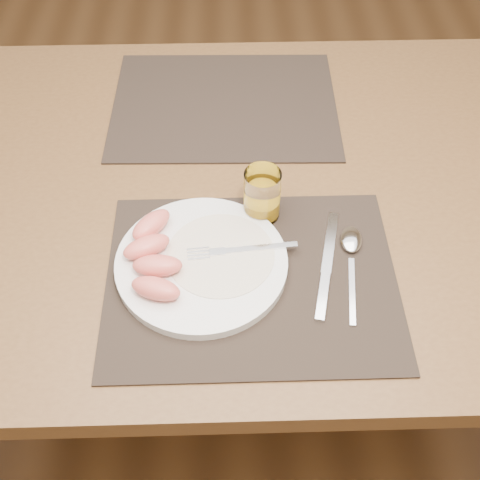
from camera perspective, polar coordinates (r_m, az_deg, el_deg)
name	(u,v)px	position (r m, az deg, el deg)	size (l,w,h in m)	color
ground	(240,378)	(1.69, 0.00, -12.91)	(5.00, 5.00, 0.00)	#55371D
table	(240,213)	(1.14, 0.00, 2.62)	(1.40, 0.90, 0.75)	brown
placemat_near	(251,279)	(0.94, 1.09, -3.72)	(0.45, 0.35, 0.00)	black
placemat_far	(225,105)	(1.25, -1.47, 12.72)	(0.45, 0.35, 0.00)	black
plate	(202,263)	(0.94, -3.67, -2.20)	(0.27, 0.27, 0.02)	white
plate_dressing	(221,254)	(0.94, -1.86, -1.36)	(0.17, 0.17, 0.00)	white
fork	(233,251)	(0.94, -0.70, -1.00)	(0.18, 0.03, 0.00)	silver
knife	(326,273)	(0.95, 8.14, -3.08)	(0.06, 0.22, 0.01)	silver
spoon	(351,247)	(0.98, 10.51, -0.62)	(0.05, 0.19, 0.01)	silver
juice_glass	(262,197)	(0.99, 2.10, 4.10)	(0.06, 0.06, 0.09)	white
grapefruit_wedges	(153,256)	(0.93, -8.29, -1.47)	(0.10, 0.20, 0.03)	#E36E5C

